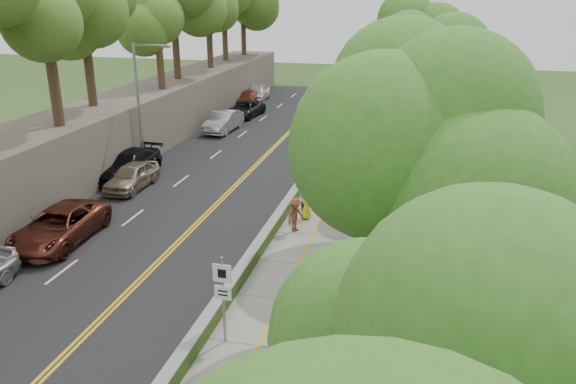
# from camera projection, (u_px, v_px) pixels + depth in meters

# --- Properties ---
(ground) EXTENTS (140.00, 140.00, 0.00)m
(ground) POSITION_uv_depth(u_px,v_px,m) (226.00, 294.00, 21.65)
(ground) COLOR #33511E
(ground) RESTS_ON ground
(road) EXTENTS (11.20, 66.00, 0.04)m
(road) POSITION_uv_depth(u_px,v_px,m) (226.00, 169.00, 36.54)
(road) COLOR black
(road) RESTS_ON ground
(sidewalk) EXTENTS (4.20, 66.00, 0.05)m
(sidewalk) POSITION_uv_depth(u_px,v_px,m) (347.00, 178.00, 34.76)
(sidewalk) COLOR gray
(sidewalk) RESTS_ON ground
(jersey_barrier) EXTENTS (0.42, 66.00, 0.60)m
(jersey_barrier) POSITION_uv_depth(u_px,v_px,m) (311.00, 171.00, 35.18)
(jersey_barrier) COLOR #7FCF29
(jersey_barrier) RESTS_ON ground
(rock_embankment) EXTENTS (5.00, 66.00, 4.00)m
(rock_embankment) POSITION_uv_depth(u_px,v_px,m) (111.00, 132.00, 37.68)
(rock_embankment) COLOR #595147
(rock_embankment) RESTS_ON ground
(chainlink_fence) EXTENTS (0.04, 66.00, 2.00)m
(chainlink_fence) POSITION_uv_depth(u_px,v_px,m) (382.00, 165.00, 33.96)
(chainlink_fence) COLOR slate
(chainlink_fence) RESTS_ON ground
(trees_fenceside) EXTENTS (7.00, 66.00, 14.00)m
(trees_fenceside) POSITION_uv_depth(u_px,v_px,m) (430.00, 66.00, 31.38)
(trees_fenceside) COLOR #488A2D
(trees_fenceside) RESTS_ON ground
(streetlight) EXTENTS (2.52, 0.22, 8.00)m
(streetlight) POSITION_uv_depth(u_px,v_px,m) (141.00, 98.00, 35.18)
(streetlight) COLOR gray
(streetlight) RESTS_ON ground
(signpost) EXTENTS (0.62, 0.09, 3.10)m
(signpost) POSITION_uv_depth(u_px,v_px,m) (223.00, 291.00, 17.99)
(signpost) COLOR gray
(signpost) RESTS_ON sidewalk
(construction_barrel) EXTENTS (0.58, 0.58, 0.95)m
(construction_barrel) POSITION_uv_depth(u_px,v_px,m) (377.00, 168.00, 35.11)
(construction_barrel) COLOR #FC3809
(construction_barrel) RESTS_ON sidewalk
(concrete_block) EXTENTS (1.41, 1.19, 0.82)m
(concrete_block) POSITION_uv_depth(u_px,v_px,m) (330.00, 315.00, 19.40)
(concrete_block) COLOR slate
(concrete_block) RESTS_ON sidewalk
(car_2) EXTENTS (2.90, 5.82, 1.59)m
(car_2) POSITION_uv_depth(u_px,v_px,m) (59.00, 226.00, 25.74)
(car_2) COLOR #5F281C
(car_2) RESTS_ON road
(car_3) EXTENTS (2.56, 5.73, 1.63)m
(car_3) POSITION_uv_depth(u_px,v_px,m) (128.00, 165.00, 34.52)
(car_3) COLOR black
(car_3) RESTS_ON road
(car_4) EXTENTS (1.82, 4.43, 1.50)m
(car_4) POSITION_uv_depth(u_px,v_px,m) (132.00, 176.00, 32.69)
(car_4) COLOR tan
(car_4) RESTS_ON road
(car_5) EXTENTS (1.98, 5.13, 1.67)m
(car_5) POSITION_uv_depth(u_px,v_px,m) (223.00, 121.00, 45.78)
(car_5) COLOR #999AA0
(car_5) RESTS_ON road
(car_6) EXTENTS (2.83, 5.26, 1.40)m
(car_6) POSITION_uv_depth(u_px,v_px,m) (245.00, 109.00, 51.09)
(car_6) COLOR black
(car_6) RESTS_ON road
(car_7) EXTENTS (1.96, 4.73, 1.37)m
(car_7) POSITION_uv_depth(u_px,v_px,m) (248.00, 98.00, 56.26)
(car_7) COLOR brown
(car_7) RESTS_ON road
(car_8) EXTENTS (2.34, 5.04, 1.67)m
(car_8) POSITION_uv_depth(u_px,v_px,m) (257.00, 92.00, 58.44)
(car_8) COLOR silver
(car_8) RESTS_ON road
(painter_0) EXTENTS (0.76, 0.92, 1.62)m
(painter_0) POSITION_uv_depth(u_px,v_px,m) (306.00, 203.00, 28.34)
(painter_0) COLOR yellow
(painter_0) RESTS_ON sidewalk
(painter_1) EXTENTS (0.50, 0.68, 1.70)m
(painter_1) POSITION_uv_depth(u_px,v_px,m) (312.00, 190.00, 30.15)
(painter_1) COLOR beige
(painter_1) RESTS_ON sidewalk
(painter_2) EXTENTS (0.65, 0.82, 1.64)m
(painter_2) POSITION_uv_depth(u_px,v_px,m) (307.00, 202.00, 28.46)
(painter_2) COLOR black
(painter_2) RESTS_ON sidewalk
(painter_3) EXTENTS (1.03, 1.26, 1.70)m
(painter_3) POSITION_uv_depth(u_px,v_px,m) (295.00, 215.00, 26.83)
(painter_3) COLOR brown
(painter_3) RESTS_ON sidewalk
(person_far) EXTENTS (1.02, 0.62, 1.62)m
(person_far) POSITION_uv_depth(u_px,v_px,m) (383.00, 142.00, 39.58)
(person_far) COLOR black
(person_far) RESTS_ON sidewalk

